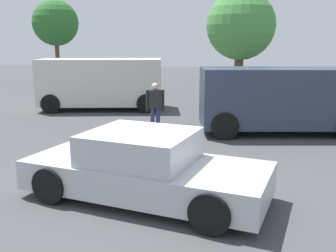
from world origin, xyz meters
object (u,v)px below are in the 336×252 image
object	(u,v)px
van_white	(102,82)
pedestrian	(155,104)
suv_dark	(280,98)
sedan_foreground	(145,168)
dog	(124,147)

from	to	relation	value
van_white	pedestrian	distance (m)	5.09
van_white	suv_dark	xyz separation A→B (m)	(6.97, -3.16, -0.05)
suv_dark	pedestrian	size ratio (longest dim) A/B	3.26
van_white	pedestrian	size ratio (longest dim) A/B	3.43
pedestrian	sedan_foreground	bearing A→B (deg)	-7.06
dog	sedan_foreground	bearing A→B (deg)	-92.00
suv_dark	van_white	bearing A→B (deg)	144.59
sedan_foreground	van_white	size ratio (longest dim) A/B	0.85
van_white	sedan_foreground	bearing A→B (deg)	-77.87
suv_dark	dog	bearing A→B (deg)	-149.60
sedan_foreground	dog	distance (m)	2.63
sedan_foreground	van_white	world-z (taller)	van_white
dog	pedestrian	size ratio (longest dim) A/B	0.39
suv_dark	sedan_foreground	bearing A→B (deg)	-126.60
van_white	pedestrian	xyz separation A→B (m)	(3.22, -3.94, -0.22)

